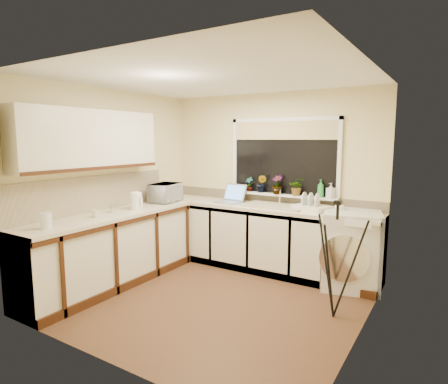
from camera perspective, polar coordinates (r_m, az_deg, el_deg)
floor at (r=4.49m, az=-1.64°, el=-15.73°), size 3.20×3.20×0.00m
ceiling at (r=4.16m, az=-1.78°, el=16.86°), size 3.20×3.20×0.00m
wall_back at (r=5.46m, az=7.05°, el=1.80°), size 3.20×0.00×3.20m
wall_front at (r=3.04m, az=-17.58°, el=-3.43°), size 3.20×0.00×3.20m
wall_left at (r=5.21m, az=-16.53°, el=1.24°), size 0.00×3.00×3.00m
wall_right at (r=3.54m, az=20.41°, el=-1.99°), size 0.00×3.00×3.00m
base_cabinet_back at (r=5.48m, az=2.47°, el=-6.56°), size 2.55×0.60×0.86m
base_cabinet_left at (r=4.95m, az=-16.45°, el=-8.51°), size 0.54×2.40×0.86m
worktop_back at (r=5.24m, az=5.60°, el=-2.24°), size 3.20×0.60×0.04m
worktop_left at (r=4.84m, az=-16.66°, el=-3.39°), size 0.60×2.40×0.04m
upper_cabinet at (r=4.76m, az=-19.59°, el=7.44°), size 0.28×1.90×0.70m
splashback_left at (r=5.02m, az=-18.95°, el=-0.26°), size 0.02×2.40×0.45m
splashback_back at (r=5.48m, az=6.95°, el=-0.86°), size 3.20×0.02×0.14m
window_glass at (r=5.34m, az=8.99°, el=5.13°), size 1.50×0.02×1.00m
window_blind at (r=5.31m, az=8.98°, el=9.16°), size 1.50×0.02×0.25m
windowsill at (r=5.34m, az=8.64°, el=-0.42°), size 1.60×0.14×0.03m
sink at (r=5.15m, az=7.60°, el=-2.08°), size 0.82×0.46×0.03m
faucet at (r=5.30m, az=8.43°, el=-0.65°), size 0.03×0.03×0.24m
washing_machine at (r=4.91m, az=18.64°, el=-8.22°), size 0.80×0.79×0.94m
laptop at (r=5.47m, az=1.09°, el=-0.84°), size 0.40×0.40×0.25m
kettle at (r=5.06m, az=-13.14°, el=-1.37°), size 0.16×0.16×0.21m
dish_rack at (r=4.98m, az=13.15°, el=-2.34°), size 0.51×0.45×0.06m
tripod at (r=4.02m, az=16.48°, el=-9.79°), size 0.79×0.79×1.21m
glass_jug at (r=4.27m, az=-25.29°, el=-3.92°), size 0.11×0.11×0.17m
steel_jar at (r=4.92m, az=-16.43°, el=-2.38°), size 0.07×0.07×0.10m
microwave at (r=5.56m, az=-8.83°, el=-0.11°), size 0.41×0.53×0.27m
plant_a at (r=5.51m, az=3.86°, el=1.17°), size 0.12×0.10×0.21m
plant_b at (r=5.42m, az=5.69°, el=1.24°), size 0.14×0.11×0.25m
plant_c at (r=5.30m, az=8.04°, el=1.10°), size 0.15×0.15×0.26m
plant_d at (r=5.20m, az=10.95°, el=0.77°), size 0.26×0.25×0.23m
soap_bottle_green at (r=5.12m, az=14.38°, el=0.54°), size 0.10×0.10×0.23m
soap_bottle_clear at (r=5.07m, az=15.81°, el=0.21°), size 0.11×0.12×0.20m
cup_back at (r=4.89m, az=17.05°, el=-2.48°), size 0.13×0.13×0.10m
cup_left at (r=4.67m, az=-18.84°, el=-3.10°), size 0.11×0.11×0.09m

